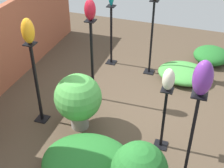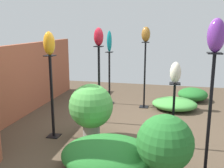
{
  "view_description": "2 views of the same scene",
  "coord_description": "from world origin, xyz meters",
  "px_view_note": "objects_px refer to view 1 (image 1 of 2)",
  "views": [
    {
      "loc": [
        -3.85,
        -1.19,
        3.37
      ],
      "look_at": [
        -0.13,
        0.1,
        0.7
      ],
      "focal_mm": 50.0,
      "sensor_mm": 36.0,
      "label": 1
    },
    {
      "loc": [
        -4.36,
        -0.73,
        1.84
      ],
      "look_at": [
        0.12,
        0.31,
        0.83
      ],
      "focal_mm": 42.0,
      "sensor_mm": 36.0,
      "label": 2
    }
  ],
  "objects_px": {
    "pedestal_ruby": "(92,65)",
    "art_vase_ivory": "(169,79)",
    "pedestal_teal": "(111,38)",
    "pedestal_amber": "(37,87)",
    "art_vase_violet": "(203,78)",
    "potted_plant_mid_left": "(78,98)",
    "pedestal_ivory": "(163,122)",
    "pedestal_bronze": "(151,41)",
    "art_vase_ruby": "(90,10)",
    "art_vase_amber": "(28,31)",
    "pedestal_violet": "(188,153)"
  },
  "relations": [
    {
      "from": "pedestal_ruby",
      "to": "pedestal_bronze",
      "type": "height_order",
      "value": "pedestal_bronze"
    },
    {
      "from": "pedestal_teal",
      "to": "pedestal_ruby",
      "type": "xyz_separation_m",
      "value": [
        -1.29,
        -0.11,
        0.11
      ]
    },
    {
      "from": "potted_plant_mid_left",
      "to": "art_vase_ivory",
      "type": "bearing_deg",
      "value": -90.19
    },
    {
      "from": "pedestal_violet",
      "to": "pedestal_ruby",
      "type": "distance_m",
      "value": 2.36
    },
    {
      "from": "art_vase_ruby",
      "to": "art_vase_amber",
      "type": "height_order",
      "value": "art_vase_ruby"
    },
    {
      "from": "potted_plant_mid_left",
      "to": "pedestal_violet",
      "type": "bearing_deg",
      "value": -113.41
    },
    {
      "from": "pedestal_ruby",
      "to": "art_vase_ivory",
      "type": "height_order",
      "value": "pedestal_ruby"
    },
    {
      "from": "art_vase_ruby",
      "to": "potted_plant_mid_left",
      "type": "distance_m",
      "value": 1.36
    },
    {
      "from": "pedestal_amber",
      "to": "pedestal_ivory",
      "type": "bearing_deg",
      "value": -88.64
    },
    {
      "from": "art_vase_amber",
      "to": "art_vase_violet",
      "type": "bearing_deg",
      "value": -106.26
    },
    {
      "from": "pedestal_teal",
      "to": "art_vase_ivory",
      "type": "relative_size",
      "value": 4.01
    },
    {
      "from": "pedestal_ivory",
      "to": "pedestal_bronze",
      "type": "height_order",
      "value": "pedestal_bronze"
    },
    {
      "from": "art_vase_violet",
      "to": "art_vase_ivory",
      "type": "bearing_deg",
      "value": 28.98
    },
    {
      "from": "art_vase_amber",
      "to": "pedestal_amber",
      "type": "bearing_deg",
      "value": 0.0
    },
    {
      "from": "pedestal_teal",
      "to": "art_vase_ruby",
      "type": "distance_m",
      "value": 1.69
    },
    {
      "from": "pedestal_amber",
      "to": "art_vase_ruby",
      "type": "xyz_separation_m",
      "value": [
        0.83,
        -0.58,
        1.01
      ]
    },
    {
      "from": "pedestal_teal",
      "to": "art_vase_ruby",
      "type": "relative_size",
      "value": 3.75
    },
    {
      "from": "pedestal_ivory",
      "to": "art_vase_amber",
      "type": "height_order",
      "value": "art_vase_amber"
    },
    {
      "from": "pedestal_violet",
      "to": "pedestal_ruby",
      "type": "bearing_deg",
      "value": 49.74
    },
    {
      "from": "pedestal_teal",
      "to": "pedestal_ivory",
      "type": "bearing_deg",
      "value": -144.12
    },
    {
      "from": "pedestal_amber",
      "to": "potted_plant_mid_left",
      "type": "bearing_deg",
      "value": -85.57
    },
    {
      "from": "pedestal_teal",
      "to": "art_vase_amber",
      "type": "height_order",
      "value": "art_vase_amber"
    },
    {
      "from": "pedestal_violet",
      "to": "pedestal_ivory",
      "type": "bearing_deg",
      "value": 28.98
    },
    {
      "from": "pedestal_ivory",
      "to": "art_vase_ruby",
      "type": "relative_size",
      "value": 3.04
    },
    {
      "from": "art_vase_ivory",
      "to": "art_vase_amber",
      "type": "height_order",
      "value": "art_vase_amber"
    },
    {
      "from": "pedestal_ivory",
      "to": "art_vase_ruby",
      "type": "distance_m",
      "value": 2.0
    },
    {
      "from": "pedestal_teal",
      "to": "potted_plant_mid_left",
      "type": "bearing_deg",
      "value": -174.7
    },
    {
      "from": "pedestal_ruby",
      "to": "pedestal_amber",
      "type": "relative_size",
      "value": 1.07
    },
    {
      "from": "pedestal_amber",
      "to": "art_vase_violet",
      "type": "height_order",
      "value": "art_vase_violet"
    },
    {
      "from": "potted_plant_mid_left",
      "to": "pedestal_ivory",
      "type": "bearing_deg",
      "value": -90.19
    },
    {
      "from": "pedestal_amber",
      "to": "potted_plant_mid_left",
      "type": "xyz_separation_m",
      "value": [
        0.05,
        -0.66,
        -0.09
      ]
    },
    {
      "from": "art_vase_ivory",
      "to": "art_vase_violet",
      "type": "relative_size",
      "value": 0.82
    },
    {
      "from": "pedestal_ruby",
      "to": "art_vase_amber",
      "type": "relative_size",
      "value": 3.97
    },
    {
      "from": "pedestal_bronze",
      "to": "art_vase_ruby",
      "type": "bearing_deg",
      "value": 147.83
    },
    {
      "from": "potted_plant_mid_left",
      "to": "pedestal_teal",
      "type": "bearing_deg",
      "value": 5.3
    },
    {
      "from": "pedestal_violet",
      "to": "art_vase_violet",
      "type": "xyz_separation_m",
      "value": [
        0.0,
        0.0,
        1.02
      ]
    },
    {
      "from": "pedestal_ruby",
      "to": "pedestal_bronze",
      "type": "bearing_deg",
      "value": -32.17
    },
    {
      "from": "pedestal_amber",
      "to": "pedestal_ruby",
      "type": "bearing_deg",
      "value": -34.85
    },
    {
      "from": "art_vase_violet",
      "to": "pedestal_violet",
      "type": "bearing_deg",
      "value": 0.0
    },
    {
      "from": "pedestal_teal",
      "to": "pedestal_amber",
      "type": "height_order",
      "value": "pedestal_amber"
    },
    {
      "from": "pedestal_amber",
      "to": "art_vase_amber",
      "type": "xyz_separation_m",
      "value": [
        0.0,
        0.0,
        0.94
      ]
    },
    {
      "from": "pedestal_bronze",
      "to": "pedestal_ruby",
      "type": "bearing_deg",
      "value": 147.83
    },
    {
      "from": "pedestal_violet",
      "to": "art_vase_ruby",
      "type": "height_order",
      "value": "art_vase_ruby"
    },
    {
      "from": "pedestal_teal",
      "to": "art_vase_amber",
      "type": "distance_m",
      "value": 2.4
    },
    {
      "from": "pedestal_teal",
      "to": "art_vase_violet",
      "type": "relative_size",
      "value": 3.28
    },
    {
      "from": "art_vase_ivory",
      "to": "art_vase_ruby",
      "type": "xyz_separation_m",
      "value": [
        0.79,
        1.39,
        0.48
      ]
    },
    {
      "from": "art_vase_amber",
      "to": "pedestal_teal",
      "type": "bearing_deg",
      "value": -12.4
    },
    {
      "from": "pedestal_violet",
      "to": "art_vase_ruby",
      "type": "bearing_deg",
      "value": 49.74
    },
    {
      "from": "pedestal_violet",
      "to": "art_vase_amber",
      "type": "xyz_separation_m",
      "value": [
        0.7,
        2.38,
        0.86
      ]
    },
    {
      "from": "pedestal_ivory",
      "to": "art_vase_amber",
      "type": "distance_m",
      "value": 2.27
    }
  ]
}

